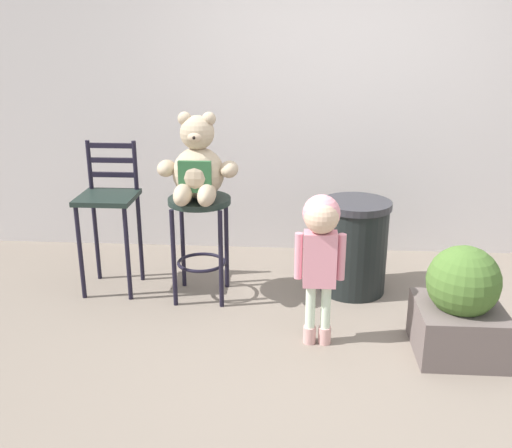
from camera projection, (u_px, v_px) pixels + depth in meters
ground_plane at (349, 361)px, 3.40m from camera, size 24.00×24.00×0.00m
building_wall at (339, 62)px, 4.75m from camera, size 6.85×0.30×3.17m
bar_stool_with_teddy at (200, 225)px, 4.06m from camera, size 0.43×0.43×0.74m
teddy_bear at (198, 168)px, 3.89m from camera, size 0.55×0.49×0.59m
child_walking at (321, 238)px, 3.38m from camera, size 0.30×0.24×0.94m
trash_bin at (354, 246)px, 4.21m from camera, size 0.50×0.50×0.69m
bar_chair_empty at (109, 205)px, 4.17m from camera, size 0.40×0.40×1.08m
planter_with_shrub at (460, 306)px, 3.39m from camera, size 0.50×0.50×0.67m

